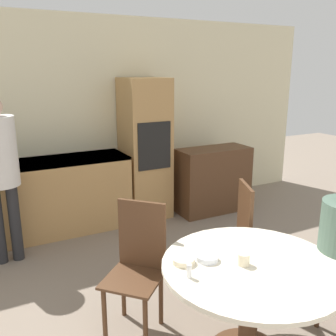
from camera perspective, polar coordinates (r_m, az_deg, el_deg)
wall_back at (r=5.05m, az=-9.80°, el=7.35°), size 6.49×0.05×2.60m
kitchen_counter at (r=4.68m, az=-21.37°, el=-4.59°), size 2.52×0.60×0.90m
oven_unit at (r=4.95m, az=-3.52°, el=2.92°), size 0.56×0.59×1.84m
sideboard at (r=5.24m, az=6.87°, el=-1.81°), size 1.01×0.45×0.90m
dining_table at (r=2.65m, az=12.41°, el=-17.89°), size 1.17×1.17×0.73m
chair_far_left at (r=2.90m, az=-4.61°, el=-13.89°), size 0.57×0.57×1.00m
chair_far_right at (r=3.38m, az=10.02°, el=-9.75°), size 0.53×0.53×1.00m
cup at (r=2.51m, az=11.47°, el=-13.47°), size 0.08×0.08×0.08m
bowl_near at (r=2.49m, az=2.40°, el=-13.92°), size 0.15×0.15×0.04m
bowl_centre at (r=2.54m, az=6.00°, el=-13.44°), size 0.15×0.15×0.04m
salt_shaker at (r=2.34m, az=3.25°, el=-15.38°), size 0.03×0.03×0.09m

